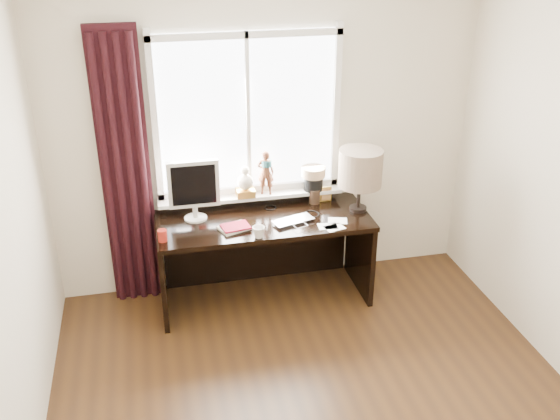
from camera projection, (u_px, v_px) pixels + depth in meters
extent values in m
cube|color=white|center=(353.00, 2.00, 2.73)|extent=(3.50, 4.00, 0.00)
cube|color=beige|center=(266.00, 137.00, 5.06)|extent=(3.50, 0.00, 2.60)
imported|color=silver|center=(293.00, 221.00, 4.89)|extent=(0.37, 0.30, 0.03)
imported|color=white|center=(259.00, 232.00, 4.65)|extent=(0.12, 0.13, 0.09)
cylinder|color=maroon|center=(162.00, 236.00, 4.60)|extent=(0.07, 0.07, 0.09)
cube|color=white|center=(247.00, 115.00, 4.93)|extent=(1.40, 0.02, 1.30)
cube|color=silver|center=(250.00, 188.00, 5.18)|extent=(1.50, 0.05, 0.05)
cube|color=silver|center=(246.00, 35.00, 4.63)|extent=(1.50, 0.05, 0.05)
cube|color=silver|center=(155.00, 122.00, 4.76)|extent=(0.05, 0.05, 1.40)
cube|color=silver|center=(336.00, 110.00, 5.05)|extent=(0.05, 0.05, 1.40)
cube|color=silver|center=(248.00, 116.00, 4.90)|extent=(0.03, 0.05, 1.30)
cube|color=silver|center=(251.00, 195.00, 5.15)|extent=(1.52, 0.18, 0.03)
cylinder|color=#5C0A06|center=(197.00, 185.00, 4.98)|extent=(0.15, 0.15, 0.26)
cube|color=gold|center=(246.00, 193.00, 5.09)|extent=(0.15, 0.12, 0.06)
sphere|color=beige|center=(245.00, 182.00, 5.05)|extent=(0.13, 0.13, 0.13)
sphere|color=beige|center=(245.00, 171.00, 5.00)|extent=(0.07, 0.07, 0.07)
imported|color=#5B2E1B|center=(267.00, 172.00, 5.07)|extent=(0.16, 0.13, 0.38)
cylinder|color=#1E4C51|center=(267.00, 163.00, 5.02)|extent=(0.10, 0.10, 0.05)
cylinder|color=black|center=(313.00, 183.00, 5.19)|extent=(0.16, 0.16, 0.12)
cylinder|color=#8C6B4C|center=(313.00, 172.00, 5.15)|extent=(0.20, 0.20, 0.08)
cube|color=black|center=(126.00, 172.00, 4.84)|extent=(0.38, 0.05, 2.25)
cylinder|color=black|center=(107.00, 178.00, 4.79)|extent=(0.06, 0.06, 2.20)
cylinder|color=black|center=(119.00, 177.00, 4.81)|extent=(0.06, 0.06, 2.20)
cylinder|color=black|center=(131.00, 176.00, 4.83)|extent=(0.06, 0.06, 2.20)
cylinder|color=black|center=(143.00, 175.00, 4.85)|extent=(0.06, 0.06, 2.20)
cube|color=black|center=(264.00, 221.00, 4.96)|extent=(1.70, 0.70, 0.04)
cube|color=black|center=(162.00, 273.00, 4.96)|extent=(0.04, 0.64, 0.71)
cube|color=black|center=(360.00, 251.00, 5.28)|extent=(0.04, 0.64, 0.71)
cube|color=black|center=(257.00, 242.00, 5.42)|extent=(1.60, 0.03, 0.71)
cylinder|color=beige|center=(196.00, 218.00, 4.94)|extent=(0.18, 0.18, 0.01)
cylinder|color=beige|center=(195.00, 211.00, 4.92)|extent=(0.04, 0.04, 0.10)
cube|color=beige|center=(193.00, 184.00, 4.82)|extent=(0.40, 0.04, 0.38)
cube|color=black|center=(194.00, 185.00, 4.80)|extent=(0.34, 0.01, 0.32)
cube|color=beige|center=(234.00, 228.00, 4.79)|extent=(0.26, 0.23, 0.02)
cube|color=maroon|center=(235.00, 227.00, 4.77)|extent=(0.23, 0.19, 0.01)
cylinder|color=black|center=(315.00, 196.00, 5.19)|extent=(0.09, 0.09, 0.12)
cylinder|color=black|center=(313.00, 190.00, 5.18)|extent=(0.01, 0.01, 0.22)
cylinder|color=black|center=(316.00, 193.00, 5.17)|extent=(0.01, 0.01, 0.19)
cylinder|color=black|center=(314.00, 188.00, 5.18)|extent=(0.01, 0.01, 0.25)
cylinder|color=black|center=(316.00, 193.00, 5.20)|extent=(0.01, 0.01, 0.17)
cube|color=gold|center=(326.00, 194.00, 5.22)|extent=(0.10, 0.02, 0.13)
cube|color=#996633|center=(326.00, 195.00, 5.21)|extent=(0.08, 0.01, 0.10)
cylinder|color=black|center=(358.00, 208.00, 5.09)|extent=(0.14, 0.14, 0.03)
cylinder|color=black|center=(359.00, 194.00, 5.03)|extent=(0.03, 0.03, 0.22)
cylinder|color=tan|center=(360.00, 168.00, 4.93)|extent=(0.35, 0.35, 0.30)
cube|color=white|center=(328.00, 226.00, 4.83)|extent=(0.16, 0.12, 0.00)
cube|color=white|center=(338.00, 221.00, 4.91)|extent=(0.17, 0.15, 0.00)
cube|color=white|center=(334.00, 228.00, 4.81)|extent=(0.17, 0.15, 0.00)
torus|color=black|center=(311.00, 214.00, 5.02)|extent=(0.18, 0.18, 0.01)
torus|color=black|center=(299.00, 217.00, 4.97)|extent=(0.15, 0.15, 0.01)
torus|color=black|center=(270.00, 208.00, 5.12)|extent=(0.12, 0.12, 0.01)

